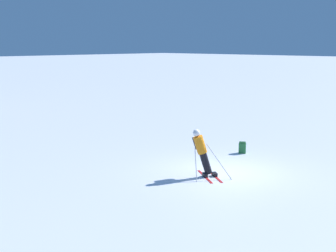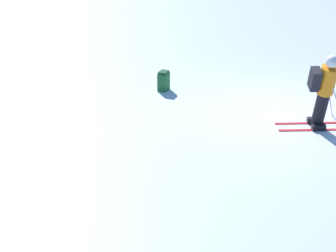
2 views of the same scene
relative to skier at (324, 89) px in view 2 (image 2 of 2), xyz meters
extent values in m
plane|color=white|center=(1.05, -0.20, -0.97)|extent=(300.00, 300.00, 0.00)
cube|color=red|center=(0.09, -0.09, -0.97)|extent=(1.03, 1.45, 0.01)
cube|color=red|center=(0.39, -0.30, -0.97)|extent=(1.03, 1.45, 0.01)
cube|color=black|center=(0.09, -0.09, -0.90)|extent=(0.27, 0.31, 0.12)
cube|color=black|center=(0.39, -0.30, -0.90)|extent=(0.27, 0.31, 0.12)
cylinder|color=black|center=(0.11, -0.11, -0.47)|extent=(0.55, 0.49, 0.83)
cylinder|color=orange|center=(-0.07, 0.01, 0.21)|extent=(0.61, 0.57, 0.69)
sphere|color=tan|center=(-0.18, 0.09, 0.61)|extent=(0.36, 0.34, 0.28)
sphere|color=silver|center=(-0.18, 0.09, 0.64)|extent=(0.41, 0.40, 0.32)
cube|color=black|center=(0.07, 0.23, 0.24)|extent=(0.43, 0.37, 0.50)
cylinder|color=#B7B7BC|center=(0.26, -0.58, -0.36)|extent=(0.39, 0.88, 1.23)
cube|color=#236633|center=(4.02, 1.05, -0.75)|extent=(0.34, 0.37, 0.44)
cube|color=#1A4C26|center=(4.02, 1.05, -0.50)|extent=(0.31, 0.33, 0.06)
camera|label=1|loc=(-12.44, -10.30, 3.73)|focal=50.00mm
camera|label=2|loc=(-6.63, 8.92, 3.85)|focal=60.00mm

